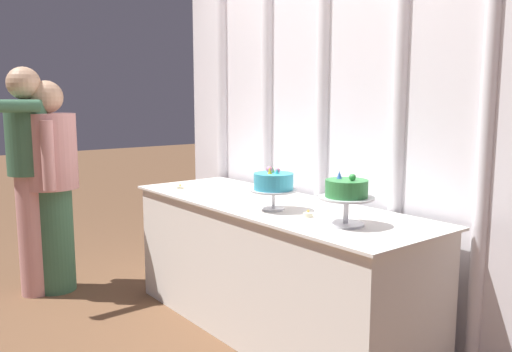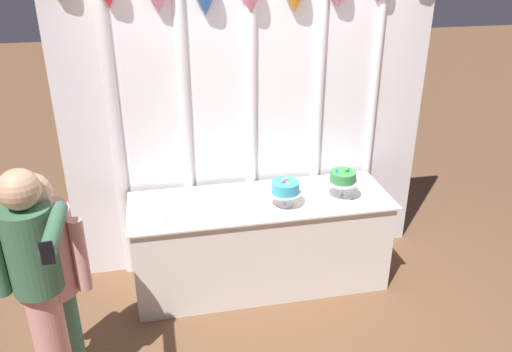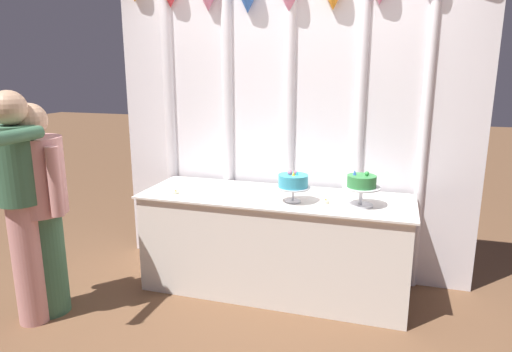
{
  "view_description": "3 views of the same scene",
  "coord_description": "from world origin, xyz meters",
  "px_view_note": "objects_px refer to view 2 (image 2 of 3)",
  "views": [
    {
      "loc": [
        2.3,
        -1.83,
        1.39
      ],
      "look_at": [
        -0.15,
        0.1,
        0.93
      ],
      "focal_mm": 36.26,
      "sensor_mm": 36.0,
      "label": 1
    },
    {
      "loc": [
        -0.78,
        -3.5,
        2.72
      ],
      "look_at": [
        -0.01,
        0.22,
        0.95
      ],
      "focal_mm": 36.52,
      "sensor_mm": 36.0,
      "label": 2
    },
    {
      "loc": [
        0.85,
        -3.17,
        1.76
      ],
      "look_at": [
        -0.19,
        0.22,
        0.9
      ],
      "focal_mm": 31.81,
      "sensor_mm": 36.0,
      "label": 3
    }
  ],
  "objects_px": {
    "tealight_far_left": "(166,220)",
    "tealight_near_left": "(313,199)",
    "guest_man_pink_jacket": "(49,280)",
    "guest_girl_blue_dress": "(38,281)",
    "cake_display_nearleft": "(285,188)",
    "cake_table": "(261,242)",
    "cake_display_nearright": "(343,179)"
  },
  "relations": [
    {
      "from": "tealight_far_left",
      "to": "tealight_near_left",
      "type": "distance_m",
      "value": 1.17
    },
    {
      "from": "tealight_near_left",
      "to": "guest_man_pink_jacket",
      "type": "bearing_deg",
      "value": -159.01
    },
    {
      "from": "tealight_near_left",
      "to": "guest_girl_blue_dress",
      "type": "height_order",
      "value": "guest_girl_blue_dress"
    },
    {
      "from": "cake_display_nearleft",
      "to": "cake_table",
      "type": "bearing_deg",
      "value": 143.34
    },
    {
      "from": "cake_table",
      "to": "tealight_far_left",
      "type": "distance_m",
      "value": 0.88
    },
    {
      "from": "cake_table",
      "to": "tealight_near_left",
      "type": "height_order",
      "value": "tealight_near_left"
    },
    {
      "from": "tealight_far_left",
      "to": "guest_girl_blue_dress",
      "type": "distance_m",
      "value": 1.09
    },
    {
      "from": "cake_display_nearleft",
      "to": "guest_girl_blue_dress",
      "type": "height_order",
      "value": "guest_girl_blue_dress"
    },
    {
      "from": "guest_girl_blue_dress",
      "to": "tealight_far_left",
      "type": "bearing_deg",
      "value": 46.48
    },
    {
      "from": "tealight_far_left",
      "to": "guest_man_pink_jacket",
      "type": "height_order",
      "value": "guest_man_pink_jacket"
    },
    {
      "from": "cake_display_nearleft",
      "to": "guest_man_pink_jacket",
      "type": "height_order",
      "value": "guest_man_pink_jacket"
    },
    {
      "from": "guest_man_pink_jacket",
      "to": "guest_girl_blue_dress",
      "type": "height_order",
      "value": "guest_girl_blue_dress"
    },
    {
      "from": "cake_table",
      "to": "cake_display_nearleft",
      "type": "relative_size",
      "value": 8.12
    },
    {
      "from": "cake_table",
      "to": "tealight_far_left",
      "type": "xyz_separation_m",
      "value": [
        -0.76,
        -0.18,
        0.4
      ]
    },
    {
      "from": "tealight_far_left",
      "to": "cake_display_nearright",
      "type": "bearing_deg",
      "value": 4.15
    },
    {
      "from": "cake_display_nearright",
      "to": "guest_girl_blue_dress",
      "type": "height_order",
      "value": "guest_girl_blue_dress"
    },
    {
      "from": "cake_table",
      "to": "guest_man_pink_jacket",
      "type": "xyz_separation_m",
      "value": [
        -1.49,
        -0.82,
        0.42
      ]
    },
    {
      "from": "guest_girl_blue_dress",
      "to": "cake_table",
      "type": "bearing_deg",
      "value": 32.61
    },
    {
      "from": "cake_display_nearleft",
      "to": "tealight_far_left",
      "type": "distance_m",
      "value": 0.94
    },
    {
      "from": "cake_display_nearright",
      "to": "tealight_far_left",
      "type": "bearing_deg",
      "value": -175.85
    },
    {
      "from": "cake_display_nearleft",
      "to": "tealight_far_left",
      "type": "height_order",
      "value": "cake_display_nearleft"
    },
    {
      "from": "cake_display_nearright",
      "to": "tealight_far_left",
      "type": "distance_m",
      "value": 1.42
    },
    {
      "from": "guest_man_pink_jacket",
      "to": "guest_girl_blue_dress",
      "type": "bearing_deg",
      "value": -97.42
    },
    {
      "from": "cake_display_nearleft",
      "to": "tealight_near_left",
      "type": "bearing_deg",
      "value": 8.27
    },
    {
      "from": "guest_man_pink_jacket",
      "to": "guest_girl_blue_dress",
      "type": "distance_m",
      "value": 0.18
    },
    {
      "from": "tealight_near_left",
      "to": "guest_man_pink_jacket",
      "type": "relative_size",
      "value": 0.03
    },
    {
      "from": "guest_girl_blue_dress",
      "to": "cake_display_nearleft",
      "type": "bearing_deg",
      "value": 26.65
    },
    {
      "from": "cake_table",
      "to": "guest_man_pink_jacket",
      "type": "height_order",
      "value": "guest_man_pink_jacket"
    },
    {
      "from": "tealight_far_left",
      "to": "cake_display_nearleft",
      "type": "bearing_deg",
      "value": 3.26
    },
    {
      "from": "cake_display_nearleft",
      "to": "guest_girl_blue_dress",
      "type": "relative_size",
      "value": 0.16
    },
    {
      "from": "guest_man_pink_jacket",
      "to": "cake_table",
      "type": "bearing_deg",
      "value": 28.74
    },
    {
      "from": "tealight_near_left",
      "to": "cake_display_nearright",
      "type": "bearing_deg",
      "value": 3.45
    }
  ]
}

